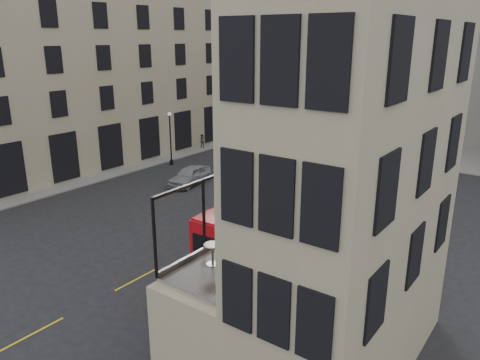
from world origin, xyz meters
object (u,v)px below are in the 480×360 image
Objects in this scene: traffic_light_near at (274,185)px; car_c at (260,155)px; cafe_chair_d at (336,208)px; cafe_table_far at (292,204)px; car_b at (303,174)px; bus_near at (277,225)px; car_a at (190,176)px; bicycle at (254,176)px; pedestrian_c at (396,157)px; cafe_table_mid at (253,226)px; bus_far at (332,124)px; cyclist at (246,196)px; street_lamp_a at (171,141)px; pedestrian_d at (439,153)px; cafe_chair_a at (242,272)px; cafe_chair_b at (272,248)px; cafe_table_near at (213,251)px; cafe_chair_c at (307,231)px; street_lamp_b at (341,129)px; traffic_light_far at (245,128)px; pedestrian_b at (293,142)px; pedestrian_e at (224,145)px; pedestrian_a at (203,142)px.

car_c is (-9.30, 12.07, -1.69)m from traffic_light_near.
car_c is 5.53× the size of cafe_chair_d.
car_b is at bearing 117.00° from cafe_table_far.
bus_near is 2.48× the size of car_a.
bicycle is 1.04× the size of pedestrian_c.
cafe_table_mid reaches higher than car_a.
car_b is (-6.63, 15.02, -1.81)m from bus_near.
car_a is at bearing -98.65° from bus_far.
bus_near is (4.32, -6.55, 0.17)m from traffic_light_near.
bus_near reaches higher than cyclist.
car_b is at bearing 10.23° from street_lamp_a.
traffic_light_near reaches higher than pedestrian_d.
cafe_chair_a is 0.87× the size of cafe_chair_b.
cafe_table_near is at bearing -85.77° from cafe_table_mid.
cafe_chair_c reaches higher than cyclist.
cafe_chair_b is (3.86, -6.62, 2.28)m from bus_near.
cafe_table_far is (11.69, -31.18, 2.72)m from street_lamp_b.
car_b is at bearing 111.35° from cafe_table_near.
cafe_table_near is (13.72, -38.66, 2.58)m from bus_far.
cyclist is 0.97× the size of pedestrian_c.
car_b is (11.69, -7.53, -1.64)m from traffic_light_far.
cafe_table_near is 2.83m from cafe_table_mid.
traffic_light_near reaches higher than car_a.
pedestrian_d is at bearing 92.06° from cafe_table_mid.
street_lamp_a is 2.98× the size of pedestrian_c.
bus_far is 2.28× the size of car_c.
cafe_table_near reaches higher than car_a.
bus_far is at bearing 115.63° from cafe_chair_d.
street_lamp_a reaches higher than pedestrian_b.
traffic_light_near reaches higher than car_c.
cafe_chair_d reaches higher than cafe_table_near.
cafe_table_far is 4.26m from cafe_chair_b.
street_lamp_a is 3.34× the size of pedestrian_b.
traffic_light_far is 10.82m from street_lamp_b.
cyclist is (4.04, -23.06, -1.68)m from bus_far.
car_b is (13.69, 2.47, -1.61)m from street_lamp_a.
car_b is 5.20× the size of cafe_chair_d.
pedestrian_c is 34.89m from cafe_table_near.
cafe_chair_a is 7.44m from cafe_chair_d.
pedestrian_e is at bearing 133.90° from cafe_table_far.
cafe_chair_b is (14.98, -36.71, 2.33)m from bus_far.
car_c is (0.75, 9.89, -0.07)m from car_a.
pedestrian_a is at bearing 42.88° from cyclist.
cyclist is at bearing 134.53° from cafe_chair_c.
cafe_chair_d reaches higher than street_lamp_b.
bicycle is at bearing 135.40° from cafe_chair_d.
cafe_chair_c reaches higher than bus_near.
pedestrian_d is (5.42, 23.52, -1.62)m from traffic_light_near.
car_c is at bearing -26.91° from pedestrian_a.
car_a is 5.71m from bicycle.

